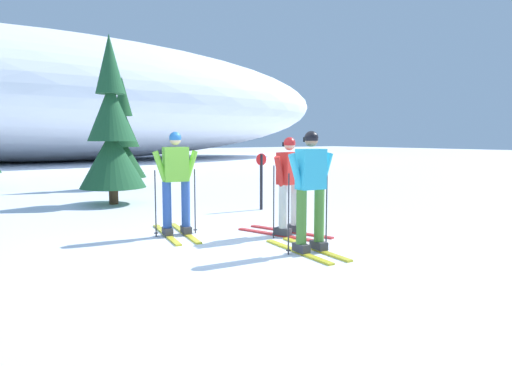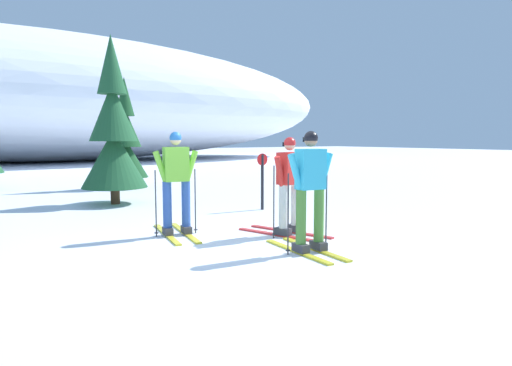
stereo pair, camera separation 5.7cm
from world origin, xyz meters
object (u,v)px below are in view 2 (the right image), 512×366
Objects in this scene: skier_lime_jacket at (176,182)px; pine_tree_far_right at (126,142)px; pine_tree_center_right at (113,134)px; skier_cyan_jacket at (310,190)px; skier_red_jacket at (289,184)px; trail_marker_post at (262,178)px.

skier_lime_jacket is 0.50× the size of pine_tree_far_right.
skier_cyan_jacket is at bearing -82.24° from pine_tree_center_right.
skier_red_jacket is 0.49× the size of pine_tree_far_right.
skier_lime_jacket is 1.03× the size of skier_red_jacket.
skier_cyan_jacket is at bearing -113.72° from skier_red_jacket.
skier_red_jacket is 1.35× the size of trail_marker_post.
skier_cyan_jacket is 1.35× the size of trail_marker_post.
skier_red_jacket is 8.82m from pine_tree_far_right.
skier_cyan_jacket is 4.09m from trail_marker_post.
pine_tree_far_right is (0.02, 8.80, 0.64)m from skier_red_jacket.
pine_tree_far_right is at bearing 100.87° from trail_marker_post.
pine_tree_far_right is (0.52, 9.94, 0.60)m from skier_cyan_jacket.
skier_red_jacket is at bearing -32.78° from skier_lime_jacket.
skier_lime_jacket is 1.39× the size of trail_marker_post.
skier_cyan_jacket is 1.24m from skier_red_jacket.
trail_marker_post is (2.84, 1.52, -0.18)m from skier_lime_jacket.
pine_tree_center_right reaches higher than trail_marker_post.
trail_marker_post is (2.60, -2.83, -1.02)m from pine_tree_center_right.
pine_tree_center_right is at bearing 86.85° from skier_lime_jacket.
skier_cyan_jacket is 1.00× the size of skier_red_jacket.
skier_lime_jacket is at bearing 147.22° from skier_red_jacket.
pine_tree_center_right is at bearing 132.65° from trail_marker_post.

